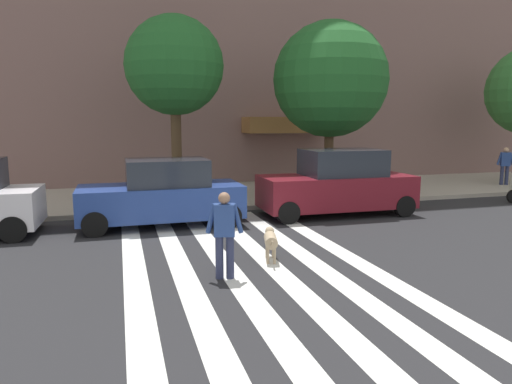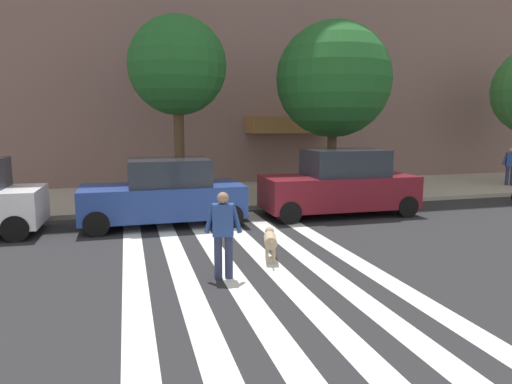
% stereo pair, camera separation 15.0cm
% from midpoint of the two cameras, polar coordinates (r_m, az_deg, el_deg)
% --- Properties ---
extents(ground_plane, '(160.00, 160.00, 0.00)m').
position_cam_midpoint_polar(ground_plane, '(8.62, 3.12, -11.17)').
color(ground_plane, '#232326').
extents(sidewalk_far, '(80.00, 6.00, 0.15)m').
position_cam_midpoint_polar(sidewalk_far, '(18.02, -7.01, -0.47)').
color(sidewalk_far, '#9F9586').
rests_on(sidewalk_far, ground_plane).
extents(crosswalk_stripes, '(4.95, 13.24, 0.01)m').
position_cam_midpoint_polar(crosswalk_stripes, '(8.55, 1.57, -11.30)').
color(crosswalk_stripes, silver).
rests_on(crosswalk_stripes, ground_plane).
extents(parked_car_behind_first, '(4.50, 2.01, 1.87)m').
position_cam_midpoint_polar(parked_car_behind_first, '(13.35, -10.83, -0.24)').
color(parked_car_behind_first, navy).
rests_on(parked_car_behind_first, ground_plane).
extents(parked_car_third_in_line, '(4.78, 2.05, 2.05)m').
position_cam_midpoint_polar(parked_car_third_in_line, '(14.79, 10.52, 0.93)').
color(parked_car_third_in_line, maroon).
rests_on(parked_car_third_in_line, ground_plane).
extents(street_tree_nearest, '(3.35, 3.35, 6.31)m').
position_cam_midpoint_polar(street_tree_nearest, '(16.59, -9.35, 14.91)').
color(street_tree_nearest, '#4C3823').
rests_on(street_tree_nearest, sidewalk_far).
extents(street_tree_middle, '(4.16, 4.16, 6.34)m').
position_cam_midpoint_polar(street_tree_middle, '(17.53, 9.72, 13.38)').
color(street_tree_middle, '#4C3823').
rests_on(street_tree_middle, sidewalk_far).
extents(pedestrian_dog_walker, '(0.70, 0.33, 1.64)m').
position_cam_midpoint_polar(pedestrian_dog_walker, '(8.66, -3.55, -4.69)').
color(pedestrian_dog_walker, '#282D4C').
rests_on(pedestrian_dog_walker, ground_plane).
extents(dog_on_leash, '(0.42, 1.01, 0.65)m').
position_cam_midpoint_polar(dog_on_leash, '(9.87, 2.19, -5.88)').
color(dog_on_leash, tan).
rests_on(dog_on_leash, ground_plane).
extents(pedestrian_bystander, '(0.67, 0.40, 1.64)m').
position_cam_midpoint_polar(pedestrian_bystander, '(23.04, 28.90, 3.02)').
color(pedestrian_bystander, '#282D4C').
rests_on(pedestrian_bystander, sidewalk_far).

